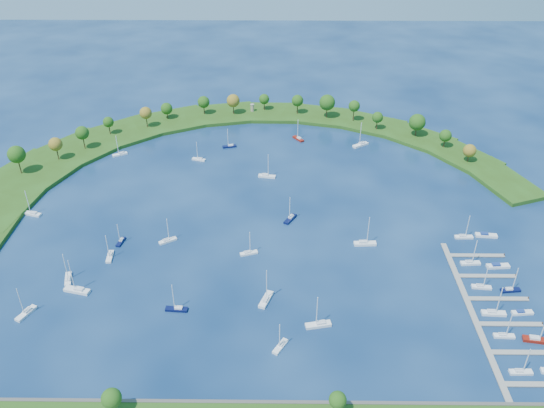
{
  "coord_description": "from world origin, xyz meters",
  "views": [
    {
      "loc": [
        7.32,
        -212.84,
        141.58
      ],
      "look_at": [
        5.0,
        5.0,
        4.0
      ],
      "focal_mm": 37.06,
      "sensor_mm": 36.0,
      "label": 1
    }
  ],
  "objects_px": {
    "moored_boat_2": "(32,213)",
    "docked_boat_10": "(464,236)",
    "dock_system": "(491,311)",
    "moored_boat_4": "(120,154)",
    "docked_boat_0": "(521,371)",
    "moored_boat_17": "(77,290)",
    "moored_boat_19": "(290,218)",
    "moored_boat_16": "(266,299)",
    "moored_boat_3": "(361,144)",
    "docked_boat_8": "(470,262)",
    "moored_boat_12": "(298,138)",
    "moored_boat_9": "(319,324)",
    "moored_boat_1": "(26,312)",
    "moored_boat_8": "(68,278)",
    "moored_boat_11": "(177,308)",
    "docked_boat_5": "(522,312)",
    "moored_boat_18": "(267,176)",
    "harbor_tower": "(252,108)",
    "docked_boat_2": "(504,335)",
    "moored_boat_7": "(229,146)",
    "moored_boat_10": "(121,241)",
    "moored_boat_0": "(168,240)",
    "moored_boat_5": "(249,252)",
    "docked_boat_6": "(481,286)",
    "docked_boat_4": "(494,312)",
    "moored_boat_13": "(199,159)",
    "moored_boat_14": "(365,243)",
    "docked_boat_9": "(498,266)",
    "docked_boat_7": "(511,289)"
  },
  "relations": [
    {
      "from": "moored_boat_2",
      "to": "docked_boat_10",
      "type": "xyz_separation_m",
      "value": [
        192.84,
        -16.04,
        -0.04
      ]
    },
    {
      "from": "dock_system",
      "to": "moored_boat_2",
      "type": "distance_m",
      "value": 200.0
    },
    {
      "from": "moored_boat_4",
      "to": "docked_boat_0",
      "type": "relative_size",
      "value": 1.1
    },
    {
      "from": "moored_boat_17",
      "to": "moored_boat_19",
      "type": "distance_m",
      "value": 95.49
    },
    {
      "from": "moored_boat_16",
      "to": "moored_boat_19",
      "type": "height_order",
      "value": "moored_boat_16"
    },
    {
      "from": "moored_boat_3",
      "to": "docked_boat_8",
      "type": "height_order",
      "value": "moored_boat_3"
    },
    {
      "from": "moored_boat_12",
      "to": "moored_boat_9",
      "type": "bearing_deg",
      "value": 145.81
    },
    {
      "from": "moored_boat_1",
      "to": "moored_boat_8",
      "type": "relative_size",
      "value": 1.03
    },
    {
      "from": "moored_boat_11",
      "to": "docked_boat_5",
      "type": "xyz_separation_m",
      "value": [
        124.93,
        -0.44,
        -0.33
      ]
    },
    {
      "from": "moored_boat_11",
      "to": "moored_boat_17",
      "type": "relative_size",
      "value": 0.81
    },
    {
      "from": "moored_boat_18",
      "to": "moored_boat_11",
      "type": "bearing_deg",
      "value": -97.34
    },
    {
      "from": "harbor_tower",
      "to": "moored_boat_19",
      "type": "xyz_separation_m",
      "value": [
        21.98,
        -120.01,
        -3.5
      ]
    },
    {
      "from": "moored_boat_1",
      "to": "docked_boat_2",
      "type": "xyz_separation_m",
      "value": [
        168.39,
        -9.32,
        -0.06
      ]
    },
    {
      "from": "moored_boat_2",
      "to": "moored_boat_9",
      "type": "bearing_deg",
      "value": 167.94
    },
    {
      "from": "moored_boat_2",
      "to": "moored_boat_7",
      "type": "xyz_separation_m",
      "value": [
        85.24,
        70.33,
        -0.04
      ]
    },
    {
      "from": "moored_boat_18",
      "to": "dock_system",
      "type": "bearing_deg",
      "value": -39.59
    },
    {
      "from": "moored_boat_10",
      "to": "harbor_tower",
      "type": "bearing_deg",
      "value": 170.98
    },
    {
      "from": "docked_boat_5",
      "to": "moored_boat_0",
      "type": "bearing_deg",
      "value": 157.78
    },
    {
      "from": "moored_boat_5",
      "to": "moored_boat_12",
      "type": "xyz_separation_m",
      "value": [
        23.73,
        108.87,
        0.04
      ]
    },
    {
      "from": "moored_boat_7",
      "to": "docked_boat_10",
      "type": "relative_size",
      "value": 0.99
    },
    {
      "from": "moored_boat_2",
      "to": "docked_boat_0",
      "type": "distance_m",
      "value": 210.68
    },
    {
      "from": "moored_boat_7",
      "to": "docked_boat_6",
      "type": "bearing_deg",
      "value": 118.82
    },
    {
      "from": "moored_boat_17",
      "to": "docked_boat_4",
      "type": "bearing_deg",
      "value": -169.96
    },
    {
      "from": "moored_boat_16",
      "to": "docked_boat_6",
      "type": "xyz_separation_m",
      "value": [
        82.15,
        8.17,
        -0.09
      ]
    },
    {
      "from": "moored_boat_0",
      "to": "moored_boat_10",
      "type": "bearing_deg",
      "value": 149.93
    },
    {
      "from": "moored_boat_4",
      "to": "moored_boat_11",
      "type": "distance_m",
      "value": 131.99
    },
    {
      "from": "moored_boat_9",
      "to": "moored_boat_19",
      "type": "distance_m",
      "value": 67.43
    },
    {
      "from": "moored_boat_18",
      "to": "docked_boat_2",
      "type": "relative_size",
      "value": 1.23
    },
    {
      "from": "moored_boat_1",
      "to": "moored_boat_13",
      "type": "height_order",
      "value": "moored_boat_1"
    },
    {
      "from": "moored_boat_1",
      "to": "moored_boat_5",
      "type": "xyz_separation_m",
      "value": [
        78.54,
        36.52,
        -0.05
      ]
    },
    {
      "from": "dock_system",
      "to": "moored_boat_4",
      "type": "bearing_deg",
      "value": 143.48
    },
    {
      "from": "docked_boat_0",
      "to": "docked_boat_2",
      "type": "relative_size",
      "value": 1.03
    },
    {
      "from": "moored_boat_9",
      "to": "docked_boat_5",
      "type": "xyz_separation_m",
      "value": [
        73.86,
        6.98,
        -0.38
      ]
    },
    {
      "from": "moored_boat_2",
      "to": "moored_boat_17",
      "type": "relative_size",
      "value": 0.86
    },
    {
      "from": "moored_boat_8",
      "to": "moored_boat_14",
      "type": "height_order",
      "value": "moored_boat_14"
    },
    {
      "from": "moored_boat_8",
      "to": "docked_boat_9",
      "type": "relative_size",
      "value": 1.31
    },
    {
      "from": "docked_boat_2",
      "to": "harbor_tower",
      "type": "bearing_deg",
      "value": 118.46
    },
    {
      "from": "dock_system",
      "to": "moored_boat_3",
      "type": "bearing_deg",
      "value": 102.9
    },
    {
      "from": "moored_boat_16",
      "to": "moored_boat_18",
      "type": "bearing_deg",
      "value": 21.11
    },
    {
      "from": "moored_boat_17",
      "to": "docked_boat_7",
      "type": "bearing_deg",
      "value": -165.28
    },
    {
      "from": "moored_boat_9",
      "to": "moored_boat_12",
      "type": "bearing_deg",
      "value": -100.46
    },
    {
      "from": "docked_boat_5",
      "to": "docked_boat_8",
      "type": "xyz_separation_m",
      "value": [
        -10.46,
        28.58,
        0.32
      ]
    },
    {
      "from": "moored_boat_19",
      "to": "moored_boat_12",
      "type": "bearing_deg",
      "value": -154.29
    },
    {
      "from": "moored_boat_2",
      "to": "docked_boat_8",
      "type": "height_order",
      "value": "moored_boat_2"
    },
    {
      "from": "moored_boat_2",
      "to": "docked_boat_10",
      "type": "distance_m",
      "value": 193.51
    },
    {
      "from": "docked_boat_6",
      "to": "moored_boat_17",
      "type": "bearing_deg",
      "value": -172.31
    },
    {
      "from": "moored_boat_12",
      "to": "moored_boat_8",
      "type": "bearing_deg",
      "value": 108.39
    },
    {
      "from": "moored_boat_19",
      "to": "moored_boat_5",
      "type": "bearing_deg",
      "value": -4.77
    },
    {
      "from": "moored_boat_9",
      "to": "docked_boat_10",
      "type": "xyz_separation_m",
      "value": [
        65.8,
        53.68,
        -0.06
      ]
    },
    {
      "from": "docked_boat_10",
      "to": "moored_boat_12",
      "type": "bearing_deg",
      "value": 124.37
    }
  ]
}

